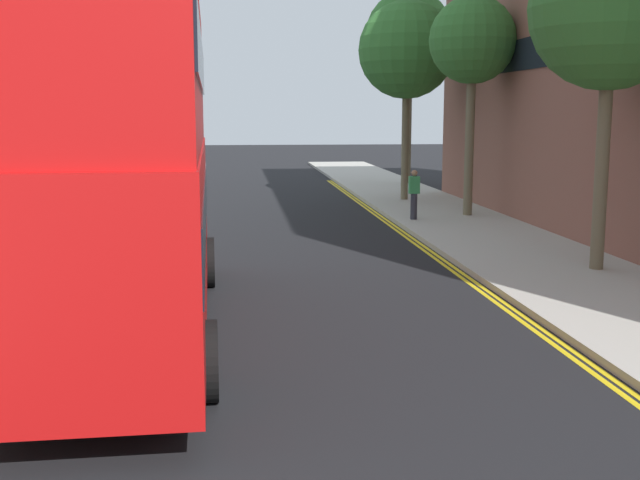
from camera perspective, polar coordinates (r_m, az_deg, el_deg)
sidewalk_right at (r=17.97m, az=17.61°, el=-2.59°), size 4.00×80.00×0.14m
kerb_line_outer at (r=15.40m, az=13.40°, el=-4.58°), size 0.10×56.00×0.01m
kerb_line_inner at (r=15.35m, az=12.83°, el=-4.61°), size 0.10×56.00×0.01m
double_decker_bus_away at (r=13.07m, az=-13.95°, el=6.40°), size 3.04×10.87×5.64m
pedestrian_far at (r=26.02m, az=6.81°, el=3.35°), size 0.34×0.22×1.62m
street_tree_near at (r=32.05m, az=6.28°, el=13.46°), size 3.82×3.82×7.81m
street_tree_mid at (r=27.40m, az=10.96°, el=13.87°), size 2.88×2.88×7.28m
street_tree_far at (r=18.58m, az=20.26°, el=15.35°), size 3.49×3.49×7.42m
street_tree_distant at (r=39.75m, az=6.44°, el=14.43°), size 4.26×4.26×9.33m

